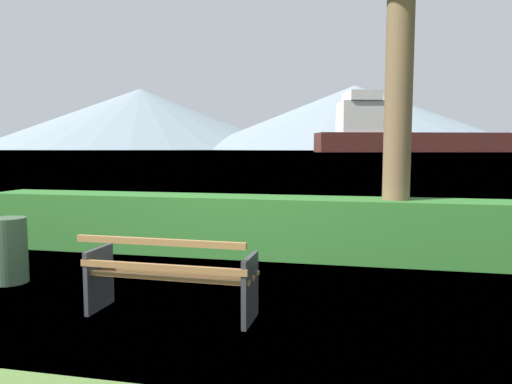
# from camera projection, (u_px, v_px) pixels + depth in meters

# --- Properties ---
(ground_plane) EXTENTS (1400.00, 1400.00, 0.00)m
(ground_plane) POSITION_uv_depth(u_px,v_px,m) (173.00, 314.00, 4.94)
(ground_plane) COLOR #4C6B33
(water_surface) EXTENTS (620.00, 620.00, 0.00)m
(water_surface) POSITION_uv_depth(u_px,v_px,m) (353.00, 151.00, 305.54)
(water_surface) COLOR #6B8EA3
(water_surface) RESTS_ON ground_plane
(park_bench) EXTENTS (1.78, 0.62, 0.87)m
(park_bench) POSITION_uv_depth(u_px,v_px,m) (170.00, 276.00, 4.84)
(park_bench) COLOR olive
(park_bench) RESTS_ON ground_plane
(hedge_row) EXTENTS (8.71, 0.82, 0.96)m
(hedge_row) POSITION_uv_depth(u_px,v_px,m) (239.00, 225.00, 7.69)
(hedge_row) COLOR #2D6B28
(hedge_row) RESTS_ON ground_plane
(trash_bin) EXTENTS (0.44, 0.44, 0.85)m
(trash_bin) POSITION_uv_depth(u_px,v_px,m) (9.00, 250.00, 6.07)
(trash_bin) COLOR #385138
(trash_bin) RESTS_ON ground_plane
(cargo_ship_large) EXTENTS (104.43, 43.82, 25.55)m
(cargo_ship_large) POSITION_uv_depth(u_px,v_px,m) (418.00, 136.00, 202.72)
(cargo_ship_large) COLOR #471E19
(cargo_ship_large) RESTS_ON water_surface
(distant_hills) EXTENTS (933.81, 401.88, 74.95)m
(distant_hills) POSITION_uv_depth(u_px,v_px,m) (333.00, 121.00, 533.37)
(distant_hills) COLOR gray
(distant_hills) RESTS_ON ground_plane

